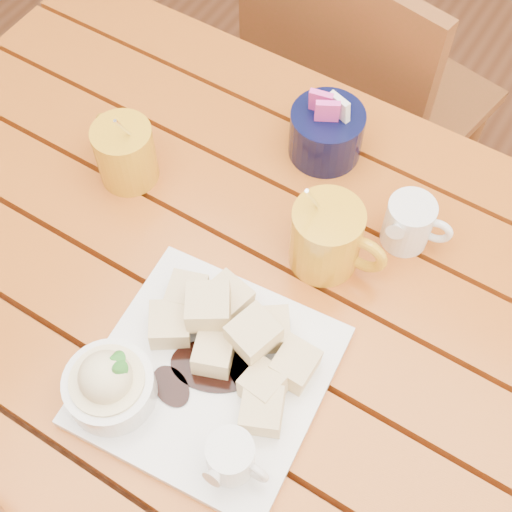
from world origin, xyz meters
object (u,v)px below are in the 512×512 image
Objects in this scene: coffee_mug_left at (124,152)px; chair_far at (355,102)px; table at (247,328)px; coffee_mug_right at (328,237)px; dessert_plate at (190,373)px.

coffee_mug_left is 0.16× the size of chair_far.
table is at bearing 112.01° from chair_far.
chair_far is (-0.13, 0.61, -0.16)m from table.
dessert_plate is at bearing -105.40° from coffee_mug_right.
coffee_mug_right is at bearing 120.55° from chair_far.
table is 0.20m from coffee_mug_right.
chair_far reaches higher than table.
coffee_mug_left is 0.63m from chair_far.
dessert_plate is 0.33× the size of chair_far.
chair_far is at bearing 107.28° from coffee_mug_right.
table is 0.30m from coffee_mug_left.
coffee_mug_left is (-0.25, 0.08, 0.16)m from table.
table is 1.38× the size of chair_far.
coffee_mug_right is at bearing 27.06° from coffee_mug_left.
coffee_mug_right is 0.63m from chair_far.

